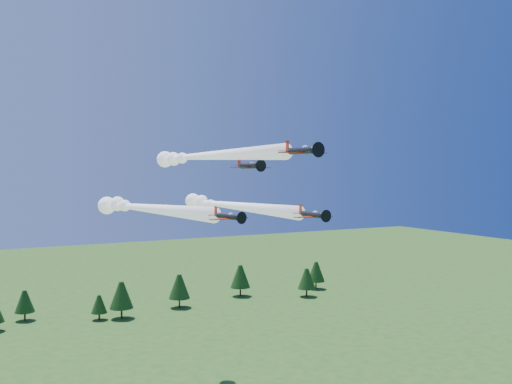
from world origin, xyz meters
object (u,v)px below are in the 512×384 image
plane_left (143,208)px  plane_right (230,205)px  plane_slot (249,166)px  plane_lead (204,156)px

plane_left → plane_right: (21.28, 6.59, -0.45)m
plane_left → plane_slot: size_ratio=6.01×
plane_lead → plane_left: bearing=169.5°
plane_lead → plane_left: 15.57m
plane_right → plane_slot: bearing=-110.0°
plane_right → plane_slot: (-8.63, -25.94, 8.28)m
plane_slot → plane_right: bearing=69.1°
plane_left → plane_slot: (12.64, -19.35, 7.83)m
plane_right → plane_lead: bearing=-140.4°
plane_lead → plane_slot: 17.83m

